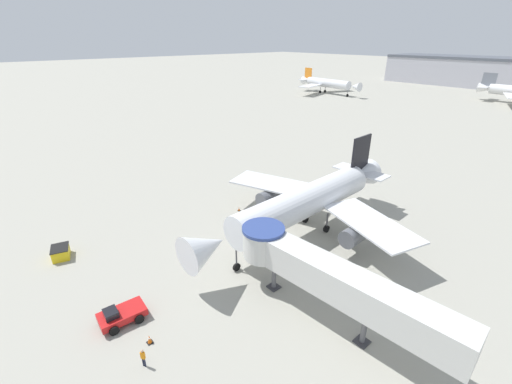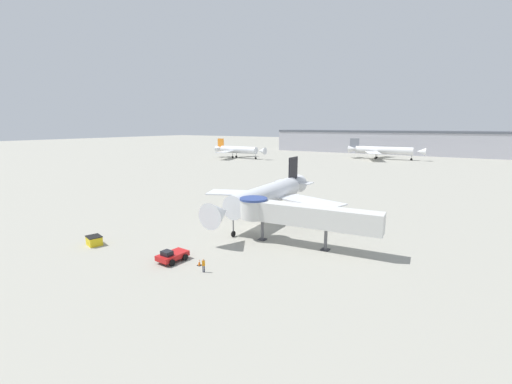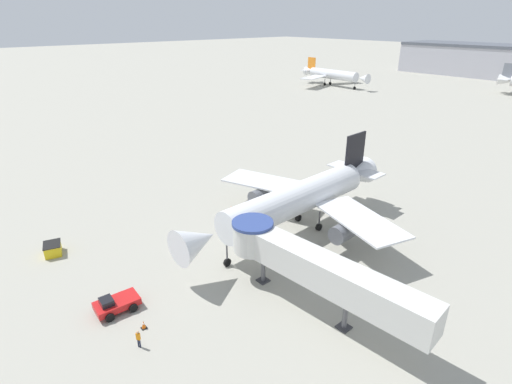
% 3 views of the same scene
% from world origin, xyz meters
% --- Properties ---
extents(ground_plane, '(800.00, 800.00, 0.00)m').
position_xyz_m(ground_plane, '(0.00, 0.00, 0.00)').
color(ground_plane, '#9E9B8E').
extents(main_airplane, '(27.45, 31.53, 10.41)m').
position_xyz_m(main_airplane, '(-0.91, 5.30, 4.39)').
color(main_airplane, silver).
rests_on(main_airplane, ground_plane).
extents(jet_bridge, '(20.44, 4.91, 6.23)m').
position_xyz_m(jet_bridge, '(9.27, -4.43, 4.54)').
color(jet_bridge, silver).
rests_on(jet_bridge, ground_plane).
extents(pushback_tug_red, '(2.70, 3.99, 1.60)m').
position_xyz_m(pushback_tug_red, '(-1.44, -17.91, 0.75)').
color(pushback_tug_red, red).
rests_on(pushback_tug_red, ground_plane).
extents(service_container_yellow, '(2.66, 2.35, 1.31)m').
position_xyz_m(service_container_yellow, '(-15.21, -19.41, 0.66)').
color(service_container_yellow, yellow).
rests_on(service_container_yellow, ground_plane).
extents(traffic_cone_port_wing, '(0.38, 0.38, 0.63)m').
position_xyz_m(traffic_cone_port_wing, '(-11.07, 2.63, 0.30)').
color(traffic_cone_port_wing, black).
rests_on(traffic_cone_port_wing, ground_plane).
extents(traffic_cone_apron_front, '(0.49, 0.49, 0.80)m').
position_xyz_m(traffic_cone_apron_front, '(2.32, -17.10, 0.38)').
color(traffic_cone_apron_front, black).
rests_on(traffic_cone_apron_front, ground_plane).
extents(ground_crew_marshaller, '(0.37, 0.31, 1.65)m').
position_xyz_m(ground_crew_marshaller, '(4.06, -18.35, 0.95)').
color(ground_crew_marshaller, '#1E2338').
rests_on(ground_crew_marshaller, ground_plane).
extents(background_jet_orange_tail, '(31.09, 30.27, 9.85)m').
position_xyz_m(background_jet_orange_tail, '(-72.68, 99.43, 4.35)').
color(background_jet_orange_tail, silver).
rests_on(background_jet_orange_tail, ground_plane).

